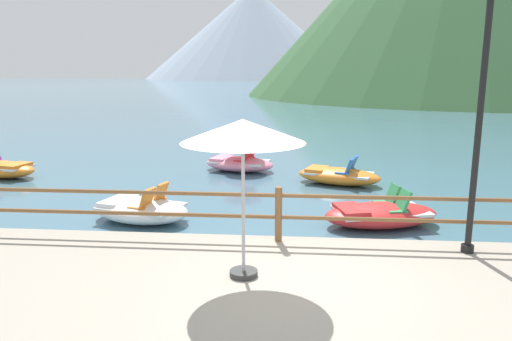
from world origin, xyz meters
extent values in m
plane|color=#477084|center=(0.00, 40.00, 0.00)|extent=(200.00, 200.00, 0.00)
cylinder|color=brown|center=(0.00, 1.55, 0.88)|extent=(0.12, 0.12, 0.95)
cylinder|color=brown|center=(0.00, 1.55, 1.21)|extent=(23.80, 0.07, 0.07)
cylinder|color=brown|center=(0.00, 1.55, 0.83)|extent=(23.80, 0.07, 0.07)
cylinder|color=black|center=(3.06, 1.30, 2.59)|extent=(0.10, 0.10, 4.39)
cylinder|color=black|center=(3.06, 1.30, 0.46)|extent=(0.20, 0.20, 0.12)
cylinder|color=#B2B2B7|center=(-0.43, 0.07, 1.40)|extent=(0.05, 0.05, 2.00)
cone|color=white|center=(-0.43, 0.07, 2.48)|extent=(1.70, 1.70, 0.32)
cylinder|color=#333333|center=(-0.43, 0.07, 0.44)|extent=(0.40, 0.40, 0.08)
ellipsoid|color=orange|center=(1.51, 7.58, 0.23)|extent=(2.65, 1.88, 0.47)
cube|color=silver|center=(1.51, 7.58, 0.32)|extent=(2.08, 1.51, 0.06)
cube|color=blue|center=(1.76, 7.74, 0.39)|extent=(0.51, 0.51, 0.08)
cube|color=blue|center=(1.93, 7.68, 0.61)|extent=(0.33, 0.45, 0.43)
cube|color=blue|center=(1.61, 7.30, 0.39)|extent=(0.51, 0.51, 0.08)
cube|color=blue|center=(1.78, 7.24, 0.61)|extent=(0.33, 0.45, 0.43)
cube|color=orange|center=(0.89, 7.80, 0.38)|extent=(0.76, 0.94, 0.12)
ellipsoid|color=white|center=(-3.09, 3.67, 0.24)|extent=(2.48, 1.91, 0.48)
cube|color=silver|center=(-3.09, 3.67, 0.33)|extent=(1.95, 1.54, 0.06)
cube|color=orange|center=(-2.86, 3.89, 0.40)|extent=(0.49, 0.49, 0.08)
cube|color=orange|center=(-2.68, 3.84, 0.62)|extent=(0.31, 0.44, 0.43)
cube|color=orange|center=(-3.01, 3.37, 0.40)|extent=(0.49, 0.49, 0.08)
cube|color=orange|center=(-2.83, 3.32, 0.62)|extent=(0.31, 0.44, 0.43)
cube|color=white|center=(-3.67, 3.84, 0.39)|extent=(0.72, 1.05, 0.12)
ellipsoid|color=red|center=(2.10, 3.78, 0.24)|extent=(2.70, 1.85, 0.48)
cube|color=silver|center=(2.10, 3.78, 0.32)|extent=(2.12, 1.50, 0.06)
cube|color=#339956|center=(2.21, 4.07, 0.39)|extent=(0.49, 0.49, 0.08)
cube|color=#339956|center=(2.39, 4.12, 0.61)|extent=(0.30, 0.44, 0.43)
cube|color=#339956|center=(2.34, 3.58, 0.39)|extent=(0.49, 0.49, 0.08)
cube|color=#339956|center=(2.51, 3.63, 0.61)|extent=(0.30, 0.44, 0.43)
cube|color=red|center=(1.44, 3.61, 0.38)|extent=(0.75, 1.00, 0.12)
cube|color=orange|center=(-8.18, 7.46, 0.40)|extent=(0.72, 0.90, 0.12)
ellipsoid|color=pink|center=(-1.58, 9.18, 0.23)|extent=(2.58, 1.95, 0.45)
cube|color=silver|center=(-1.58, 9.18, 0.31)|extent=(2.03, 1.58, 0.06)
cube|color=red|center=(-1.34, 9.39, 0.38)|extent=(0.50, 0.50, 0.08)
cube|color=red|center=(-1.16, 9.34, 0.60)|extent=(0.31, 0.44, 0.43)
cube|color=red|center=(-1.49, 8.87, 0.38)|extent=(0.50, 0.50, 0.08)
cube|color=red|center=(-1.32, 8.82, 0.60)|extent=(0.31, 0.44, 0.43)
cube|color=pink|center=(-2.18, 9.36, 0.37)|extent=(0.75, 1.06, 0.12)
cone|color=red|center=(-1.47, 9.15, 1.08)|extent=(1.61, 1.61, 0.22)
cone|color=#386038|center=(9.34, 62.46, 8.46)|extent=(28.05, 28.05, 16.92)
cone|color=#93A3B7|center=(-14.15, 148.49, 13.67)|extent=(65.20, 65.20, 27.35)
camera|label=1|loc=(0.30, -6.42, 3.31)|focal=34.42mm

